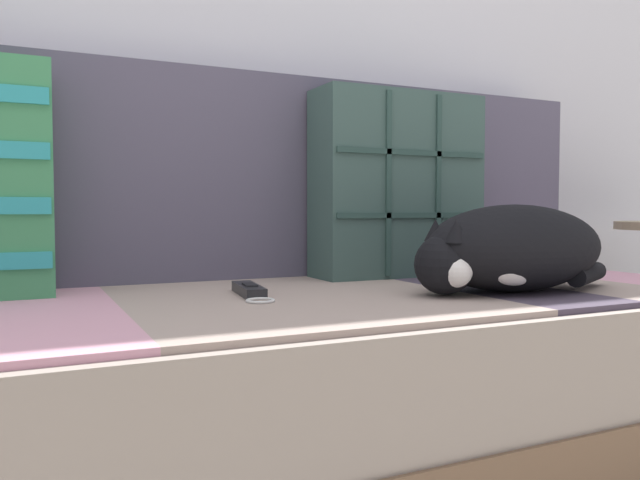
% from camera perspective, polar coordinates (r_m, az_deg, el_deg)
% --- Properties ---
extents(couch, '(2.12, 0.78, 0.35)m').
position_cam_1_polar(couch, '(1.15, -7.81, -13.86)').
color(couch, brown).
rests_on(couch, ground_plane).
extents(sofa_backrest, '(2.08, 0.14, 0.46)m').
position_cam_1_polar(sofa_backrest, '(1.41, -11.91, 5.78)').
color(sofa_backrest, '#514C60').
rests_on(sofa_backrest, couch).
extents(throw_pillow_quilted, '(0.40, 0.14, 0.42)m').
position_cam_1_polar(throw_pillow_quilted, '(1.46, 7.09, 5.00)').
color(throw_pillow_quilted, '#38514C').
rests_on(throw_pillow_quilted, couch).
extents(sleeping_cat, '(0.45, 0.22, 0.16)m').
position_cam_1_polar(sleeping_cat, '(1.21, 16.98, -0.89)').
color(sleeping_cat, black).
rests_on(sleeping_cat, couch).
extents(game_remote_near, '(0.07, 0.19, 0.02)m').
position_cam_1_polar(game_remote_near, '(1.12, -6.46, -4.61)').
color(game_remote_near, black).
rests_on(game_remote_near, couch).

